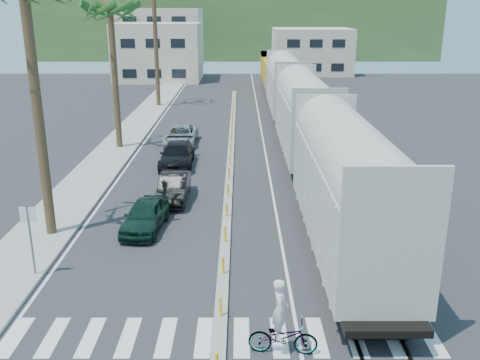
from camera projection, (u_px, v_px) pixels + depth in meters
name	position (u px, v px, depth m)	size (l,w,h in m)	color
ground	(222.00, 304.00, 18.87)	(140.00, 140.00, 0.00)	#28282B
sidewalk	(125.00, 138.00, 42.64)	(3.00, 90.00, 0.15)	gray
rails	(291.00, 131.00, 45.52)	(1.56, 100.00, 0.06)	black
median	(231.00, 154.00, 37.84)	(0.45, 60.00, 0.85)	gray
crosswalk	(220.00, 337.00, 16.97)	(14.00, 2.20, 0.01)	silver
lane_markings	(205.00, 139.00, 42.67)	(9.42, 90.00, 0.01)	silver
freight_train	(296.00, 104.00, 41.30)	(3.00, 60.94, 5.85)	#BAB8AB
street_sign	(30.00, 230.00, 20.17)	(0.60, 0.08, 3.00)	slate
buildings	(196.00, 45.00, 85.74)	(38.00, 27.00, 10.00)	beige
hillside	(237.00, 28.00, 112.22)	(80.00, 20.00, 12.00)	#385628
car_lead	(145.00, 215.00, 25.02)	(2.07, 4.31, 1.42)	black
car_second	(174.00, 188.00, 28.90)	(1.51, 4.32, 1.42)	black
car_third	(177.00, 155.00, 35.14)	(2.22, 5.25, 1.51)	black
car_rear	(181.00, 135.00, 40.91)	(2.38, 5.07, 1.40)	#B7BBBD
cyclist	(282.00, 330.00, 15.97)	(1.09, 2.22, 2.46)	#9EA0A5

